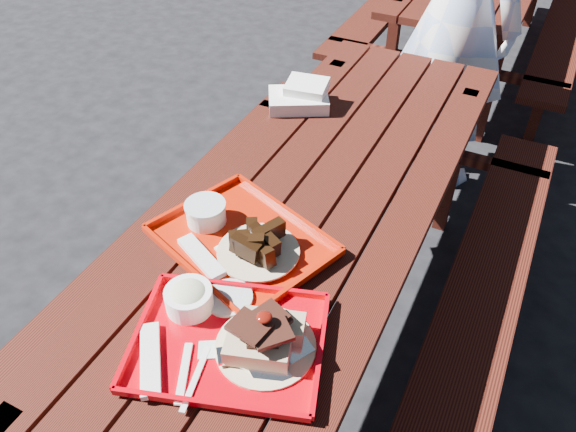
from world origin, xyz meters
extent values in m
plane|color=black|center=(0.00, 0.00, 0.00)|extent=(60.00, 60.00, 0.00)
cube|color=#45160D|center=(-0.30, 0.00, 0.73)|extent=(0.14, 2.40, 0.04)
cube|color=#45160D|center=(-0.15, 0.00, 0.73)|extent=(0.14, 2.40, 0.04)
cube|color=#45160D|center=(0.00, 0.00, 0.73)|extent=(0.14, 2.40, 0.04)
cube|color=#45160D|center=(0.15, 0.00, 0.73)|extent=(0.14, 2.40, 0.04)
cube|color=#45160D|center=(0.30, 0.00, 0.73)|extent=(0.14, 2.40, 0.04)
cube|color=#45160D|center=(-0.58, 0.00, 0.43)|extent=(0.25, 2.40, 0.04)
cube|color=#45160D|center=(-0.58, 0.84, 0.21)|extent=(0.06, 0.06, 0.42)
cube|color=#45160D|center=(0.58, 0.00, 0.43)|extent=(0.25, 2.40, 0.04)
cube|color=#45160D|center=(0.58, 0.84, 0.21)|extent=(0.06, 0.06, 0.42)
cube|color=#45160D|center=(-0.30, 0.96, 0.38)|extent=(0.06, 0.06, 0.75)
cube|color=#45160D|center=(0.30, 0.96, 0.38)|extent=(0.06, 0.06, 0.75)
cube|color=#45160D|center=(0.00, 0.96, 0.43)|extent=(1.40, 0.06, 0.04)
cube|color=#45160D|center=(-0.58, 1.96, 0.21)|extent=(0.06, 0.06, 0.42)
cube|color=#45160D|center=(0.58, 2.80, 0.43)|extent=(0.25, 2.40, 0.04)
cube|color=#45160D|center=(0.58, 1.96, 0.21)|extent=(0.06, 0.06, 0.42)
cube|color=#45160D|center=(0.58, 3.64, 0.21)|extent=(0.06, 0.06, 0.42)
cube|color=#45160D|center=(-0.30, 1.84, 0.38)|extent=(0.06, 0.06, 0.75)
cube|color=#45160D|center=(0.30, 1.84, 0.38)|extent=(0.06, 0.06, 0.75)
cube|color=#45160D|center=(0.00, 1.84, 0.43)|extent=(1.40, 0.06, 0.04)
cube|color=#CE000C|center=(0.05, -0.57, 0.76)|extent=(0.54, 0.47, 0.01)
cube|color=#CE000C|center=(0.00, -0.41, 0.77)|extent=(0.43, 0.15, 0.02)
cube|color=#CE000C|center=(0.10, -0.74, 0.77)|extent=(0.43, 0.15, 0.02)
cube|color=#CE000C|center=(0.26, -0.51, 0.77)|extent=(0.12, 0.34, 0.02)
cube|color=#CE000C|center=(-0.17, -0.64, 0.77)|extent=(0.12, 0.34, 0.02)
cylinder|color=beige|center=(0.14, -0.55, 0.77)|extent=(0.25, 0.25, 0.01)
cube|color=tan|center=(0.14, -0.59, 0.80)|extent=(0.17, 0.11, 0.05)
cube|color=tan|center=(0.14, -0.51, 0.80)|extent=(0.17, 0.11, 0.05)
ellipsoid|color=#570D06|center=(0.14, -0.55, 0.89)|extent=(0.04, 0.04, 0.01)
cylinder|color=white|center=(-0.10, -0.52, 0.79)|extent=(0.12, 0.12, 0.06)
ellipsoid|color=beige|center=(-0.10, -0.52, 0.81)|extent=(0.10, 0.10, 0.05)
cylinder|color=silver|center=(-0.02, -0.46, 0.77)|extent=(0.13, 0.13, 0.01)
cube|color=white|center=(-0.09, -0.70, 0.77)|extent=(0.16, 0.19, 0.02)
cube|color=white|center=(0.00, -0.70, 0.77)|extent=(0.09, 0.16, 0.01)
cube|color=white|center=(0.03, -0.70, 0.76)|extent=(0.05, 0.17, 0.01)
cube|color=silver|center=(0.02, -0.62, 0.76)|extent=(0.07, 0.07, 0.00)
cube|color=#B71A05|center=(-0.10, -0.25, 0.76)|extent=(0.57, 0.51, 0.01)
cube|color=#B71A05|center=(-0.04, -0.08, 0.77)|extent=(0.45, 0.18, 0.02)
cube|color=#B71A05|center=(-0.17, -0.42, 0.77)|extent=(0.45, 0.18, 0.02)
cube|color=#B71A05|center=(0.12, -0.33, 0.77)|extent=(0.14, 0.35, 0.02)
cube|color=#B71A05|center=(-0.32, -0.17, 0.77)|extent=(0.14, 0.35, 0.02)
cube|color=silver|center=(-0.05, -0.27, 0.77)|extent=(0.21, 0.21, 0.01)
cylinder|color=#CCB28F|center=(-0.03, -0.28, 0.77)|extent=(0.24, 0.24, 0.01)
cylinder|color=silver|center=(-0.24, -0.22, 0.79)|extent=(0.12, 0.12, 0.06)
cylinder|color=silver|center=(-0.24, -0.22, 0.83)|extent=(0.12, 0.12, 0.01)
cube|color=silver|center=(-0.17, -0.36, 0.77)|extent=(0.19, 0.13, 0.02)
cube|color=white|center=(-0.01, -0.41, 0.77)|extent=(0.07, 0.06, 0.00)
cube|color=white|center=(-0.29, 0.54, 0.78)|extent=(0.28, 0.26, 0.05)
cube|color=white|center=(-0.27, 0.57, 0.82)|extent=(0.18, 0.15, 0.04)
imported|color=#B4CEFB|center=(0.11, 1.43, 0.88)|extent=(0.76, 0.65, 1.76)
camera|label=1|loc=(0.55, -1.25, 1.90)|focal=35.00mm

